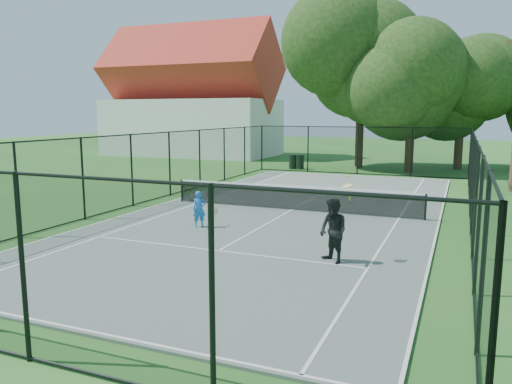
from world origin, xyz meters
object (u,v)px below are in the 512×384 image
at_px(player_blue, 199,209).
at_px(trash_bin_left, 293,162).
at_px(player_black, 333,231).
at_px(tennis_net, 292,197).
at_px(trash_bin_right, 300,162).

bearing_deg(player_blue, trash_bin_left, 98.70).
distance_m(player_blue, player_black, 5.58).
bearing_deg(tennis_net, trash_bin_left, 108.23).
bearing_deg(player_blue, trash_bin_right, 97.11).
relative_size(tennis_net, trash_bin_right, 10.08).
bearing_deg(trash_bin_left, player_black, -69.00).
distance_m(tennis_net, trash_bin_left, 15.15).
xyz_separation_m(trash_bin_left, player_black, (7.92, -20.63, 0.39)).
distance_m(tennis_net, trash_bin_right, 14.96).
relative_size(player_blue, player_black, 0.54).
bearing_deg(trash_bin_right, player_blue, -82.89).
relative_size(trash_bin_right, player_black, 0.45).
bearing_deg(player_black, tennis_net, 117.01).
xyz_separation_m(tennis_net, trash_bin_right, (-4.21, 14.36, -0.07)).
xyz_separation_m(tennis_net, player_blue, (-1.93, -4.00, 0.09)).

